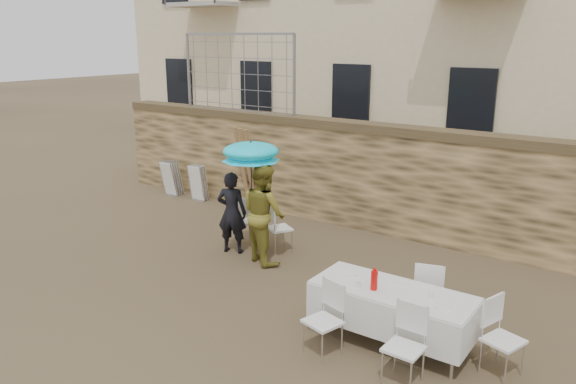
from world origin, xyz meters
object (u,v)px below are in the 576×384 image
Objects in this scene: man_suit at (232,213)px; banquet_table at (393,292)px; umbrella at (251,155)px; table_chair_side at (504,338)px; table_chair_front_left at (323,320)px; couple_chair_left at (251,220)px; chair_stack_right at (201,182)px; chair_stack_left at (175,177)px; soda_bottle at (374,280)px; woman_dress at (264,213)px; couple_chair_right at (280,227)px; table_chair_front_right at (404,346)px; table_chair_back at (429,292)px.

man_suit reaches higher than banquet_table.
umbrella is 5.23m from table_chair_side.
man_suit is 1.62× the size of table_chair_front_left.
couple_chair_left is 4.29m from banquet_table.
umbrella is 4.23m from chair_stack_right.
table_chair_front_left is at bearing 131.31° from table_chair_side.
chair_stack_left is (-7.71, 3.55, -0.27)m from banquet_table.
umbrella is 2.10× the size of table_chair_front_left.
soda_bottle is 1.67m from table_chair_side.
soda_bottle is 0.27× the size of table_chair_side.
umbrella is 2.10× the size of couple_chair_left.
table_chair_side is at bearing 147.43° from man_suit.
woman_dress is at bearing 160.38° from man_suit.
chair_stack_right is at bearing 5.30° from couple_chair_right.
table_chair_side is 1.04× the size of chair_stack_left.
couple_chair_right is (0.70, 0.55, -0.30)m from man_suit.
woman_dress is at bearing -25.98° from chair_stack_left.
table_chair_front_right is 8.48m from chair_stack_right.
chair_stack_right is (-6.21, 4.30, -0.02)m from table_chair_front_left.
woman_dress is 1.97× the size of chair_stack_right.
chair_stack_right is at bearing -56.86° from man_suit.
table_chair_front_right and table_chair_side have the same top height.
table_chair_front_left reaches higher than chair_stack_right.
man_suit reaches higher than couple_chair_left.
umbrella reaches higher than man_suit.
chair_stack_left is at bearing -49.84° from man_suit.
table_chair_side is (5.26, -1.76, 0.00)m from couple_chair_left.
table_chair_back is 1.00× the size of table_chair_side.
couple_chair_left is at bearing 156.87° from table_chair_front_left.
table_chair_side is (1.40, 0.10, -0.25)m from banquet_table.
couple_chair_left and couple_chair_right have the same top height.
soda_bottle is 7.59m from chair_stack_right.
man_suit is at bearing 158.26° from soda_bottle.
soda_bottle is at bearing 51.14° from table_chair_back.
couple_chair_left is 1.00× the size of table_chair_side.
soda_bottle reaches higher than table_chair_side.
table_chair_side is at bearing 133.72° from table_chair_back.
umbrella is at bearing -26.75° from chair_stack_left.
table_chair_side is at bearing 45.22° from table_chair_front_right.
banquet_table is at bearing 125.55° from table_chair_front_right.
table_chair_front_left reaches higher than banquet_table.
table_chair_front_right is at bearing 151.65° from table_chair_side.
couple_chair_right is at bearing -24.87° from chair_stack_right.
table_chair_back is at bearing -21.43° from chair_stack_right.
couple_chair_left reaches higher than banquet_table.
table_chair_front_right reaches higher than chair_stack_right.
umbrella is at bearing 157.84° from banquet_table.
couple_chair_right is at bearing 87.19° from table_chair_side.
man_suit reaches higher than chair_stack_left.
man_suit is 1.20m from umbrella.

